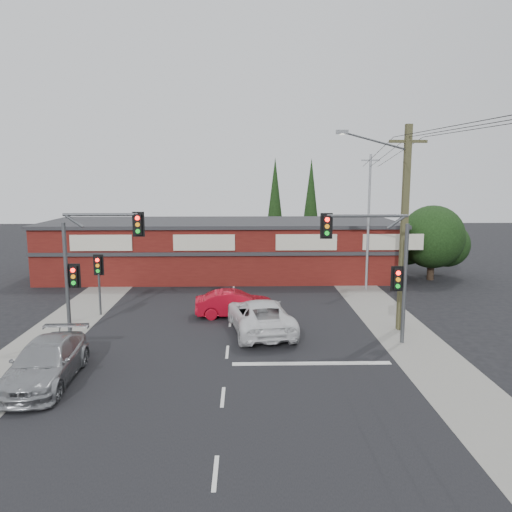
{
  "coord_description": "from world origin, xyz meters",
  "views": [
    {
      "loc": [
        0.78,
        -20.86,
        7.58
      ],
      "look_at": [
        1.32,
        3.0,
        3.75
      ],
      "focal_mm": 35.0,
      "sensor_mm": 36.0,
      "label": 1
    }
  ],
  "objects_px": {
    "silver_suv": "(46,363)",
    "utility_pole": "(402,222)",
    "red_sedan": "(235,304)",
    "shop_building": "(222,248)",
    "white_suv": "(260,316)"
  },
  "relations": [
    {
      "from": "utility_pole",
      "to": "silver_suv",
      "type": "bearing_deg",
      "value": -157.77
    },
    {
      "from": "red_sedan",
      "to": "silver_suv",
      "type": "bearing_deg",
      "value": 137.31
    },
    {
      "from": "silver_suv",
      "to": "red_sedan",
      "type": "xyz_separation_m",
      "value": [
        6.83,
        8.72,
        -0.06
      ]
    },
    {
      "from": "red_sedan",
      "to": "utility_pole",
      "type": "xyz_separation_m",
      "value": [
        8.14,
        -2.6,
        4.69
      ]
    },
    {
      "from": "silver_suv",
      "to": "utility_pole",
      "type": "xyz_separation_m",
      "value": [
        14.96,
        6.12,
        4.62
      ]
    },
    {
      "from": "utility_pole",
      "to": "white_suv",
      "type": "bearing_deg",
      "value": -178.46
    },
    {
      "from": "silver_suv",
      "to": "utility_pole",
      "type": "height_order",
      "value": "utility_pole"
    },
    {
      "from": "red_sedan",
      "to": "white_suv",
      "type": "bearing_deg",
      "value": -159.67
    },
    {
      "from": "white_suv",
      "to": "shop_building",
      "type": "xyz_separation_m",
      "value": [
        -2.52,
        14.18,
        1.32
      ]
    },
    {
      "from": "red_sedan",
      "to": "shop_building",
      "type": "bearing_deg",
      "value": 1.47
    },
    {
      "from": "white_suv",
      "to": "red_sedan",
      "type": "relative_size",
      "value": 1.36
    },
    {
      "from": "silver_suv",
      "to": "red_sedan",
      "type": "height_order",
      "value": "silver_suv"
    },
    {
      "from": "shop_building",
      "to": "utility_pole",
      "type": "distance_m",
      "value": 17.15
    },
    {
      "from": "silver_suv",
      "to": "utility_pole",
      "type": "relative_size",
      "value": 0.53
    },
    {
      "from": "red_sedan",
      "to": "shop_building",
      "type": "height_order",
      "value": "shop_building"
    }
  ]
}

